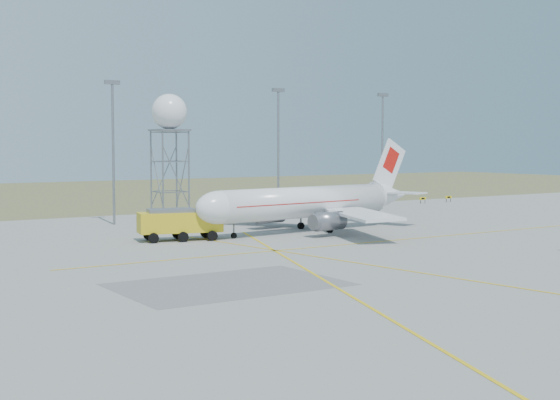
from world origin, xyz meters
TOP-DOWN VIEW (x-y plane):
  - ground at (0.00, 0.00)m, footprint 400.00×400.00m
  - grass_strip at (0.00, 140.00)m, footprint 400.00×120.00m
  - mast_b at (-10.00, 66.00)m, footprint 2.20×0.50m
  - mast_c at (18.00, 66.00)m, footprint 2.20×0.50m
  - mast_d at (40.00, 66.00)m, footprint 2.20×0.50m
  - taxi_sign_near at (55.60, 72.00)m, footprint 1.60×0.17m
  - taxi_sign_far at (62.60, 72.00)m, footprint 1.60×0.17m
  - airliner_main at (7.77, 43.39)m, footprint 36.16×34.99m
  - radar_tower at (-1.45, 65.51)m, footprint 5.21×5.21m
  - fire_truck at (-10.01, 43.91)m, footprint 10.34×5.78m

SIDE VIEW (x-z plane):
  - ground at x=0.00m, z-range 0.00..0.00m
  - grass_strip at x=0.00m, z-range 0.00..0.03m
  - taxi_sign_near at x=55.60m, z-range 0.29..1.49m
  - taxi_sign_far at x=62.60m, z-range 0.29..1.49m
  - fire_truck at x=-10.01m, z-range -0.08..3.86m
  - airliner_main at x=7.77m, z-range -2.38..9.93m
  - radar_tower at x=-1.45m, z-range 1.15..20.02m
  - mast_b at x=-10.00m, z-range 1.82..22.32m
  - mast_c at x=18.00m, z-range 1.82..22.32m
  - mast_d at x=40.00m, z-range 1.82..22.32m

